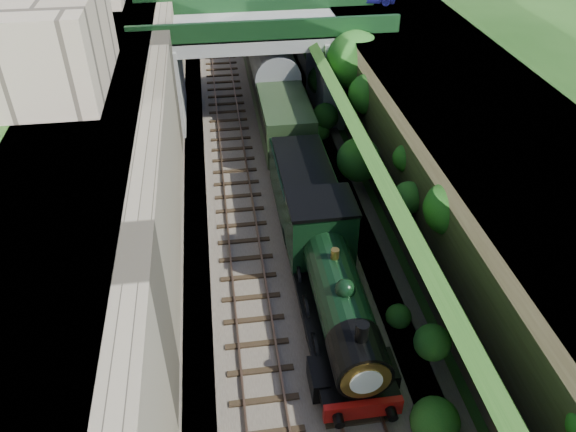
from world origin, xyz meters
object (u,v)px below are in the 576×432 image
object	(u,v)px
road_bridge	(269,56)
tree	(356,62)
tender	(303,191)
locomotive	(334,287)

from	to	relation	value
road_bridge	tree	xyz separation A→B (m)	(4.97, -3.32, 0.57)
tender	road_bridge	bearing A→B (deg)	91.19
locomotive	tender	bearing A→B (deg)	90.00
tree	tender	size ratio (longest dim) A/B	1.10
road_bridge	locomotive	size ratio (longest dim) A/B	1.56
tree	tender	world-z (taller)	tree
tree	tender	distance (m)	10.61
tender	locomotive	bearing A→B (deg)	-90.00
road_bridge	locomotive	bearing A→B (deg)	-89.26
road_bridge	tender	size ratio (longest dim) A/B	2.67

